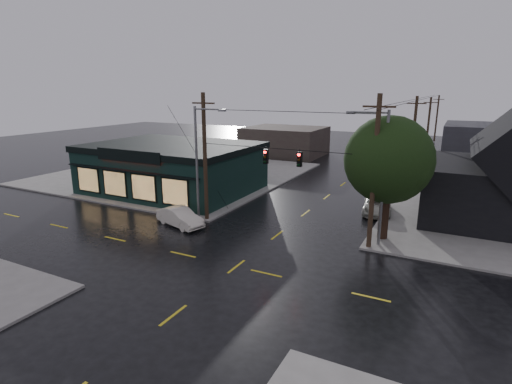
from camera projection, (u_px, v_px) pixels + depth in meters
The scene contains 17 objects.
ground_plane at pixel (236, 267), 24.09m from camera, with size 160.00×160.00×0.00m, color black.
sidewalk_nw at pixel (178, 173), 50.13m from camera, with size 28.00×28.00×0.15m, color gray.
pizza_shop at pixel (173, 167), 41.22m from camera, with size 16.30×12.34×4.90m.
ne_building at pixel (512, 168), 30.97m from camera, with size 12.60×11.60×8.75m.
corner_tree at pixel (388, 160), 26.96m from camera, with size 5.97×5.97×8.60m.
utility_pole_nw at pixel (207, 220), 32.56m from camera, with size 2.00×0.32×10.15m, color black, non-canonical shape.
utility_pole_ne at pixel (368, 248), 26.81m from camera, with size 2.00×0.32×10.15m, color black, non-canonical shape.
utility_pole_far_a at pixel (409, 183), 45.32m from camera, with size 2.00×0.32×9.65m, color black, non-canonical shape.
utility_pole_far_b at pixel (425, 157), 62.54m from camera, with size 2.00×0.32×9.15m, color black, non-canonical shape.
utility_pole_far_c at pixel (434, 142), 79.76m from camera, with size 2.00×0.32×9.15m, color black, non-canonical shape.
span_signal_assembly at pixel (282, 157), 28.21m from camera, with size 13.00×0.48×1.23m.
streetlight_nw at pixel (199, 222), 32.09m from camera, with size 5.40×0.30×9.15m, color slate, non-canonical shape.
streetlight_ne at pixel (378, 246), 27.20m from camera, with size 5.40×0.30×9.15m, color slate, non-canonical shape.
bg_building_west at pixel (285, 141), 64.16m from camera, with size 12.00×10.00×4.40m, color #382B29.
bg_building_east at pixel (499, 145), 55.06m from camera, with size 14.00×12.00×5.60m, color #2A292F.
sedan_cream at pixel (180, 217), 31.02m from camera, with size 1.53×4.39×1.45m, color silver.
suv_silver at pixel (377, 206), 34.17m from camera, with size 2.25×4.88×1.36m, color #ADADA0.
Camera 1 is at (11.18, -19.19, 10.44)m, focal length 28.00 mm.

